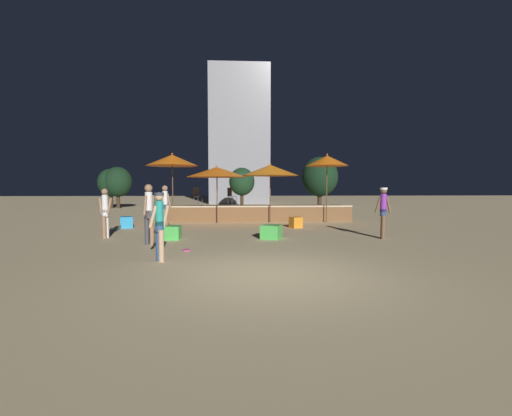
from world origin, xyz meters
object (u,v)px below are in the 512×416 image
object	(u,v)px
patio_umbrella_3	(172,160)
person_2	(105,211)
cube_seat_1	(172,233)
patio_umbrella_1	(217,172)
person_0	(159,223)
bistro_chair_1	(231,194)
bistro_chair_0	(197,194)
background_tree_1	(242,182)
background_tree_2	(118,182)
background_tree_3	(320,177)
patio_umbrella_2	(327,161)
cube_seat_2	(296,222)
frisbee_disc	(186,250)
cube_seat_0	(271,232)
patio_umbrella_0	(270,170)
background_tree_0	(111,183)
person_3	(165,205)
person_4	(383,210)
person_1	(149,211)

from	to	relation	value
patio_umbrella_3	person_2	bearing A→B (deg)	-104.72
cube_seat_1	patio_umbrella_1	bearing A→B (deg)	76.92
person_0	bistro_chair_1	size ratio (longest dim) A/B	1.82
bistro_chair_0	person_0	bearing A→B (deg)	-137.53
person_0	background_tree_1	xyz separation A→B (m)	(2.21, 20.41, 1.27)
person_2	background_tree_2	size ratio (longest dim) A/B	0.50
background_tree_3	patio_umbrella_2	bearing A→B (deg)	-100.63
cube_seat_2	frisbee_disc	xyz separation A→B (m)	(-3.92, -5.11, -0.21)
cube_seat_0	bistro_chair_0	world-z (taller)	bistro_chair_0
patio_umbrella_0	cube_seat_2	world-z (taller)	patio_umbrella_0
cube_seat_0	background_tree_1	distance (m)	17.14
background_tree_0	frisbee_disc	bearing A→B (deg)	-65.05
person_3	background_tree_2	bearing A→B (deg)	42.26
person_0	background_tree_3	distance (m)	16.67
patio_umbrella_1	person_4	size ratio (longest dim) A/B	1.68
bistro_chair_0	cube_seat_2	bearing A→B (deg)	-83.19
patio_umbrella_0	cube_seat_1	distance (m)	6.85
frisbee_disc	person_1	bearing A→B (deg)	140.71
patio_umbrella_2	background_tree_3	size ratio (longest dim) A/B	0.89
cube_seat_2	person_4	size ratio (longest dim) A/B	0.33
patio_umbrella_3	frisbee_disc	xyz separation A→B (m)	(1.76, -7.58, -3.04)
person_3	background_tree_3	bearing A→B (deg)	-27.04
patio_umbrella_3	cube_seat_1	bearing A→B (deg)	-79.79
person_1	bistro_chair_0	world-z (taller)	person_1
patio_umbrella_1	person_2	size ratio (longest dim) A/B	1.72
patio_umbrella_2	person_3	size ratio (longest dim) A/B	1.85
person_1	bistro_chair_0	xyz separation A→B (m)	(0.59, 7.19, 0.34)
patio_umbrella_0	person_3	world-z (taller)	patio_umbrella_0
cube_seat_1	person_2	xyz separation A→B (m)	(-2.33, 0.38, 0.69)
cube_seat_0	cube_seat_1	world-z (taller)	cube_seat_0
person_0	person_4	xyz separation A→B (m)	(6.76, 3.17, 0.08)
person_1	background_tree_0	size ratio (longest dim) A/B	0.57
cube_seat_1	person_4	bearing A→B (deg)	-1.86
bistro_chair_0	person_4	bearing A→B (deg)	-91.21
patio_umbrella_0	background_tree_1	bearing A→B (deg)	95.96
cube_seat_1	background_tree_1	bearing A→B (deg)	81.43
person_2	person_1	bearing A→B (deg)	-117.30
patio_umbrella_3	cube_seat_2	distance (m)	6.80
cube_seat_2	frisbee_disc	distance (m)	6.44
frisbee_disc	person_3	bearing A→B (deg)	108.13
cube_seat_1	person_1	world-z (taller)	person_1
patio_umbrella_2	person_4	size ratio (longest dim) A/B	1.94
person_3	person_4	xyz separation A→B (m)	(7.88, -2.83, -0.02)
person_1	person_4	xyz separation A→B (m)	(7.60, 0.84, -0.04)
patio_umbrella_1	cube_seat_1	bearing A→B (deg)	-103.08
cube_seat_0	person_3	xyz separation A→B (m)	(-4.10, 2.61, 0.78)
patio_umbrella_2	person_3	world-z (taller)	patio_umbrella_2
patio_umbrella_2	bistro_chair_1	distance (m)	5.17
person_2	background_tree_3	bearing A→B (deg)	-31.50
person_3	background_tree_0	bearing A→B (deg)	43.98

